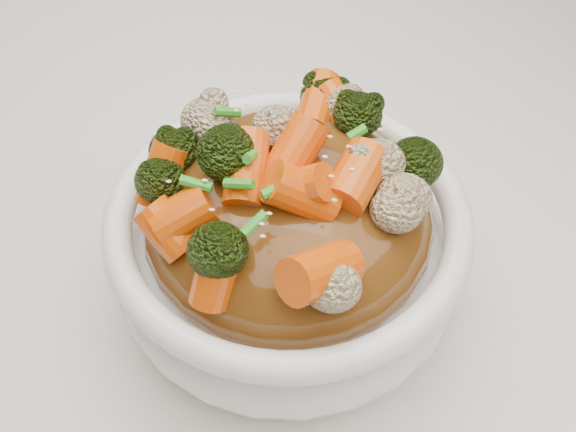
# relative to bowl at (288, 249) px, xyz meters

# --- Properties ---
(tablecloth) EXTENTS (1.20, 0.80, 0.04)m
(tablecloth) POSITION_rel_bowl_xyz_m (0.05, -0.01, -0.06)
(tablecloth) COLOR silver
(tablecloth) RESTS_ON dining_table
(bowl) EXTENTS (0.24, 0.24, 0.08)m
(bowl) POSITION_rel_bowl_xyz_m (0.00, 0.00, 0.00)
(bowl) COLOR white
(bowl) RESTS_ON tablecloth
(sauce_base) EXTENTS (0.19, 0.19, 0.09)m
(sauce_base) POSITION_rel_bowl_xyz_m (0.00, 0.00, 0.03)
(sauce_base) COLOR #5E3410
(sauce_base) RESTS_ON bowl
(carrots) EXTENTS (0.19, 0.19, 0.05)m
(carrots) POSITION_rel_bowl_xyz_m (0.00, 0.00, 0.09)
(carrots) COLOR #DF5007
(carrots) RESTS_ON sauce_base
(broccoli) EXTENTS (0.19, 0.19, 0.04)m
(broccoli) POSITION_rel_bowl_xyz_m (0.00, 0.00, 0.09)
(broccoli) COLOR black
(broccoli) RESTS_ON sauce_base
(cauliflower) EXTENTS (0.19, 0.19, 0.03)m
(cauliflower) POSITION_rel_bowl_xyz_m (0.00, 0.00, 0.08)
(cauliflower) COLOR #CDB88C
(cauliflower) RESTS_ON sauce_base
(scallions) EXTENTS (0.14, 0.14, 0.02)m
(scallions) POSITION_rel_bowl_xyz_m (0.00, 0.00, 0.09)
(scallions) COLOR #319021
(scallions) RESTS_ON sauce_base
(sesame_seeds) EXTENTS (0.17, 0.17, 0.01)m
(sesame_seeds) POSITION_rel_bowl_xyz_m (0.00, 0.00, 0.09)
(sesame_seeds) COLOR beige
(sesame_seeds) RESTS_ON sauce_base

